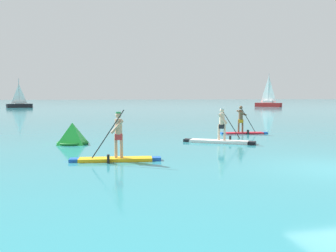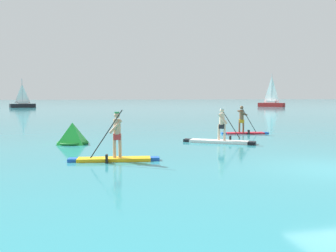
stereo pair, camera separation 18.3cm
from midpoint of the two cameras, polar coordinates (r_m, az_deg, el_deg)
paddleboarder_near_left at (r=13.13m, az=-8.02°, el=-3.88°), size 3.27×0.93×1.88m
paddleboarder_mid_center at (r=18.17m, az=8.46°, el=-1.74°), size 3.28×2.30×1.73m
paddleboarder_far_right at (r=22.75m, az=12.06°, el=-0.10°), size 2.95×0.91×1.77m
race_marker_buoy at (r=18.17m, az=-14.50°, el=-1.31°), size 1.74×1.74×1.04m
sailboat_left_horizon at (r=78.21m, az=-21.84°, el=3.26°), size 4.96×3.08×5.77m
sailboat_right_horizon at (r=80.19m, az=16.00°, el=3.60°), size 4.49×5.23×7.08m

